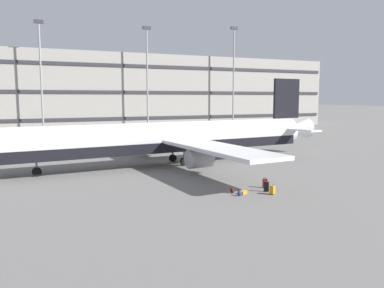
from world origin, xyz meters
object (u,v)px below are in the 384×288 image
object	(u,v)px
suitcase_small	(266,186)
backpack_large	(240,193)
airliner	(170,139)
suitcase_teal	(243,192)
suitcase_orange	(272,190)
backpack_silver	(233,191)
suitcase_laid_flat	(265,183)

from	to	relation	value
suitcase_small	backpack_large	distance (m)	2.74
airliner	suitcase_teal	distance (m)	15.57
suitcase_orange	backpack_large	world-z (taller)	suitcase_orange
suitcase_orange	backpack_large	distance (m)	2.70
backpack_large	backpack_silver	world-z (taller)	backpack_large
airliner	suitcase_small	world-z (taller)	airliner
airliner	backpack_large	size ratio (longest dim) A/B	82.55
suitcase_orange	backpack_large	size ratio (longest dim) A/B	1.61
suitcase_laid_flat	backpack_large	world-z (taller)	suitcase_laid_flat
backpack_large	suitcase_small	bearing A→B (deg)	6.51
airliner	suitcase_laid_flat	bearing A→B (deg)	-76.98
backpack_large	airliner	bearing A→B (deg)	89.60
suitcase_small	suitcase_orange	size ratio (longest dim) A/B	1.26
airliner	backpack_silver	world-z (taller)	airliner
suitcase_laid_flat	backpack_silver	xyz separation A→B (m)	(-3.47, -0.50, -0.22)
backpack_large	backpack_silver	distance (m)	1.01
airliner	backpack_silver	distance (m)	15.03
suitcase_small	backpack_silver	xyz separation A→B (m)	(-2.78, 0.70, -0.24)
suitcase_teal	backpack_silver	distance (m)	0.86
airliner	suitcase_teal	world-z (taller)	airliner
backpack_silver	suitcase_small	bearing A→B (deg)	-14.13
suitcase_orange	backpack_silver	size ratio (longest dim) A/B	1.83
backpack_large	backpack_silver	xyz separation A→B (m)	(-0.06, 1.01, -0.03)
suitcase_laid_flat	suitcase_teal	bearing A→B (deg)	-159.72
backpack_silver	suitcase_laid_flat	bearing A→B (deg)	8.24
airliner	backpack_silver	bearing A→B (deg)	-90.68
suitcase_laid_flat	suitcase_orange	bearing A→B (deg)	-110.09
suitcase_orange	backpack_silver	world-z (taller)	suitcase_orange
suitcase_small	suitcase_laid_flat	bearing A→B (deg)	59.99
airliner	backpack_large	distance (m)	16.02
suitcase_laid_flat	backpack_large	size ratio (longest dim) A/B	1.73
suitcase_teal	suitcase_orange	xyz separation A→B (m)	(2.01, -1.14, 0.26)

